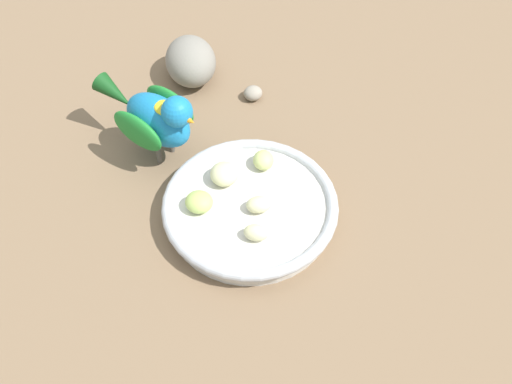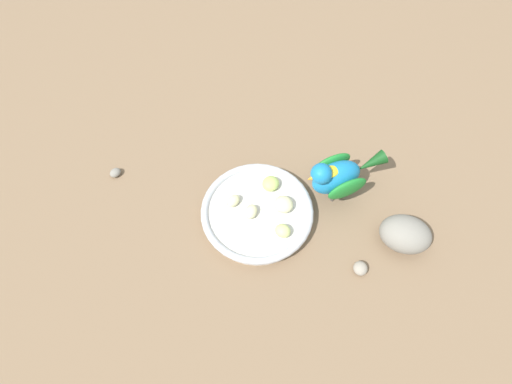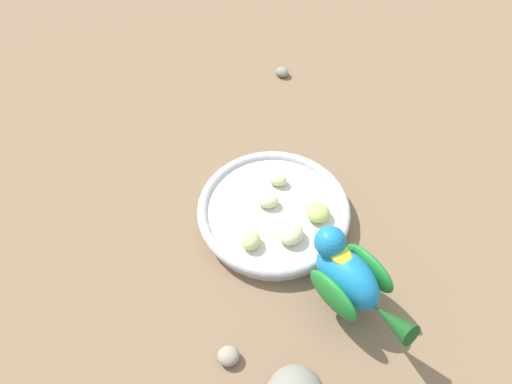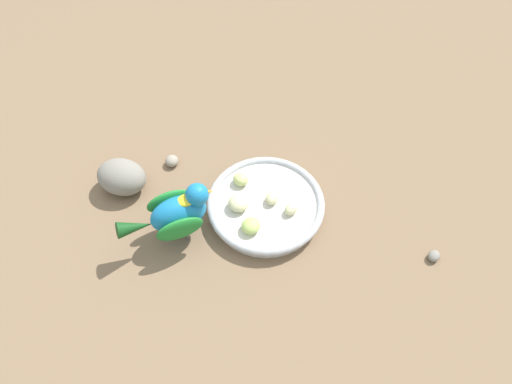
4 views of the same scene
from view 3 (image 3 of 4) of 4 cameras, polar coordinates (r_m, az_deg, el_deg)
ground_plane at (r=0.85m, az=0.70°, el=-2.97°), size 4.00×4.00×0.00m
feeding_bowl at (r=0.84m, az=1.66°, el=-1.98°), size 0.21×0.21×0.03m
apple_piece_0 at (r=0.86m, az=2.19°, el=1.17°), size 0.02×0.03×0.02m
apple_piece_1 at (r=0.80m, az=-0.84°, el=-4.45°), size 0.03×0.03×0.02m
apple_piece_2 at (r=0.82m, az=5.80°, el=-1.92°), size 0.04×0.04×0.02m
apple_piece_3 at (r=0.83m, az=1.13°, el=-0.82°), size 0.03×0.03×0.02m
apple_piece_4 at (r=0.80m, az=3.22°, el=-3.85°), size 0.04×0.04×0.02m
parrot at (r=0.74m, az=8.77°, el=-7.93°), size 0.12×0.15×0.12m
pebble_0 at (r=1.05m, az=2.46°, el=11.17°), size 0.02×0.03×0.02m
pebble_1 at (r=0.75m, az=-2.60°, el=-15.09°), size 0.04×0.04×0.02m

